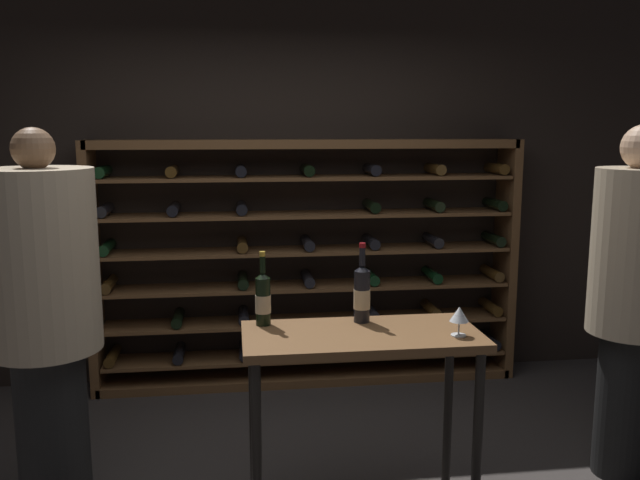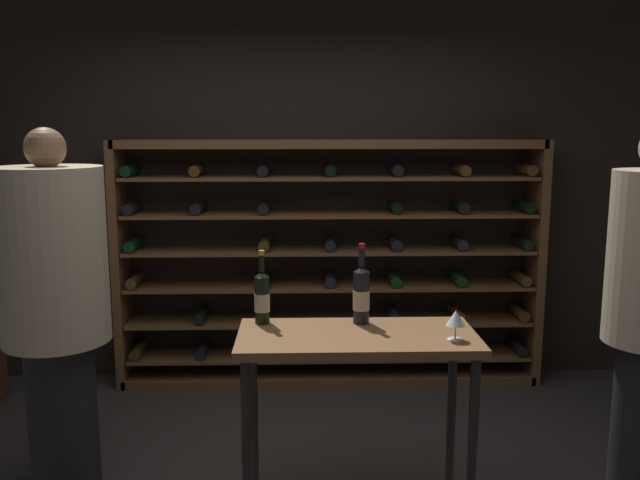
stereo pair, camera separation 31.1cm
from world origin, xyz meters
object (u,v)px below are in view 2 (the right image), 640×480
Objects in this scene: person_guest_plum_blouse at (55,298)px; wine_bottle_green_slim at (262,297)px; tasting_table at (357,361)px; wine_bottle_gold_foil at (361,294)px; wine_glass_stemmed_center at (456,319)px; wine_rack at (332,264)px.

person_guest_plum_blouse reaches higher than wine_bottle_green_slim.
tasting_table is 2.82× the size of wine_bottle_gold_foil.
wine_glass_stemmed_center is (1.86, -0.43, 0.01)m from person_guest_plum_blouse.
wine_rack is at bearing 91.04° from tasting_table.
person_guest_plum_blouse is at bearing 173.75° from wine_bottle_gold_foil.
wine_rack is 2.02m from person_guest_plum_blouse.
person_guest_plum_blouse is at bearing 166.99° from wine_glass_stemmed_center.
wine_rack reaches higher than tasting_table.
wine_bottle_gold_foil is 0.47m from wine_glass_stemmed_center.
tasting_table is 0.59× the size of person_guest_plum_blouse.
tasting_table is 0.31m from wine_bottle_gold_foil.
wine_glass_stemmed_center is at bearing -34.98° from wine_bottle_gold_foil.
wine_glass_stemmed_center is at bearing -18.23° from wine_bottle_green_slim.
wine_glass_stemmed_center is (0.38, -0.27, -0.04)m from wine_bottle_gold_foil.
wine_bottle_gold_foil is at bearing 145.02° from wine_glass_stemmed_center.
wine_bottle_gold_foil is (1.48, -0.16, 0.05)m from person_guest_plum_blouse.
wine_bottle_green_slim is at bearing 161.77° from wine_glass_stemmed_center.
wine_rack reaches higher than wine_bottle_gold_foil.
wine_glass_stemmed_center is at bearing -14.30° from tasting_table.
tasting_table is at bearing -110.95° from person_guest_plum_blouse.
wine_rack is 1.61m from wine_bottle_gold_foil.
wine_bottle_green_slim is 0.89m from wine_glass_stemmed_center.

